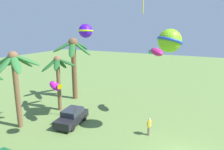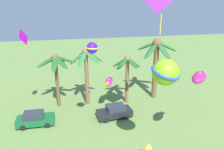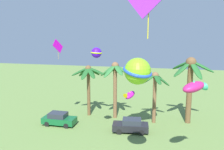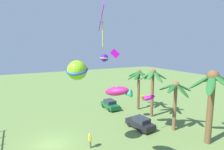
% 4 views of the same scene
% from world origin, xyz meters
% --- Properties ---
extents(ground_plane, '(120.00, 120.00, 0.00)m').
position_xyz_m(ground_plane, '(0.00, 0.00, 0.00)').
color(ground_plane, olive).
extents(palm_tree_0, '(4.08, 4.29, 7.23)m').
position_xyz_m(palm_tree_0, '(-1.42, 14.90, 5.48)').
color(palm_tree_0, brown).
rests_on(palm_tree_0, ground).
extents(palm_tree_1, '(4.53, 4.31, 6.68)m').
position_xyz_m(palm_tree_1, '(-5.02, 15.04, 5.24)').
color(palm_tree_1, brown).
rests_on(palm_tree_1, ground).
extents(palm_tree_2, '(4.98, 4.94, 8.02)m').
position_xyz_m(palm_tree_2, '(7.56, 15.19, 5.86)').
color(palm_tree_2, brown).
rests_on(palm_tree_2, ground).
extents(palm_tree_3, '(3.68, 4.10, 6.25)m').
position_xyz_m(palm_tree_3, '(3.53, 14.28, 4.68)').
color(palm_tree_3, brown).
rests_on(palm_tree_3, ground).
extents(parked_car_0, '(3.91, 1.76, 1.51)m').
position_xyz_m(parked_car_0, '(-7.38, 10.92, 0.75)').
color(parked_car_0, '#145B2D').
rests_on(parked_car_0, ground).
extents(parked_car_1, '(4.08, 2.16, 1.51)m').
position_xyz_m(parked_car_1, '(1.22, 10.82, 0.75)').
color(parked_car_1, black).
rests_on(parked_car_1, ground).
extents(spectator_0, '(0.55, 0.27, 1.59)m').
position_xyz_m(spectator_0, '(2.52, 3.48, 0.81)').
color(spectator_0, gray).
rests_on(spectator_0, ground).
extents(kite_fish_0, '(1.45, 2.08, 1.03)m').
position_xyz_m(kite_fish_0, '(0.80, 12.26, 3.83)').
color(kite_fish_0, '#C219B0').
extents(kite_diamond_1, '(0.55, 1.63, 2.35)m').
position_xyz_m(kite_diamond_1, '(-7.67, 12.01, 9.25)').
color(kite_diamond_1, '#CE0CBF').
extents(kite_ball_2, '(1.34, 1.33, 0.96)m').
position_xyz_m(kite_ball_2, '(-1.51, 7.12, 9.01)').
color(kite_ball_2, '#4A11E1').
extents(kite_diamond_3, '(3.42, 1.34, 5.02)m').
position_xyz_m(kite_diamond_3, '(3.32, 4.64, 13.52)').
color(kite_diamond_3, purple).
extents(kite_ball_4, '(2.83, 2.83, 1.84)m').
position_xyz_m(kite_ball_4, '(2.88, 2.23, 8.23)').
color(kite_ball_4, '#7ECA1F').
extents(kite_fish_5, '(2.25, 2.14, 1.04)m').
position_xyz_m(kite_fish_5, '(6.90, 4.32, 6.86)').
color(kite_fish_5, '#C01F6F').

